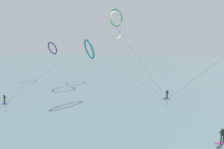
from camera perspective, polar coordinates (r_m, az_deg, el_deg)
The scene contains 8 objects.
sea_water at distance 108.61m, azimuth 17.62°, elevation 2.65°, with size 400.00×200.00×0.08m, color slate.
surfer_cobalt at distance 37.72m, azimuth -29.06°, elevation -6.48°, with size 1.40×0.65×1.70m.
surfer_magenta at distance 23.01m, azimuth 29.75°, elevation -15.59°, with size 1.40×0.72×1.70m.
surfer_charcoal at distance 37.75m, azimuth 15.91°, elevation -5.75°, with size 1.40×0.72×1.70m.
kite_navy at distance 61.09m, azimuth -17.15°, elevation 7.39°, with size 12.06×26.03×11.15m.
kite_teal at distance 49.03m, azimuth -6.72°, elevation 7.41°, with size 22.60×8.76×11.63m.
kite_emerald at distance 62.82m, azimuth 1.13°, elevation 16.31°, with size 5.59×50.84×21.34m.
kite_ivory at distance 39.41m, azimuth 1.11°, elevation 14.24°, with size 11.02×5.56×16.63m.
Camera 1 is at (9.53, 0.62, 9.66)m, focal length 31.06 mm.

